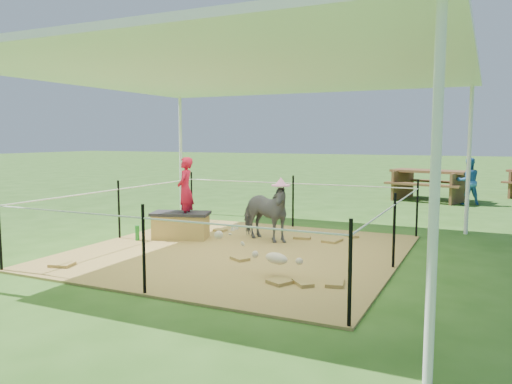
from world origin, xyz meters
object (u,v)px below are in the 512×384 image
at_px(green_bottle, 137,233).
at_px(foal, 276,256).
at_px(picnic_table_near, 430,185).
at_px(distant_person, 468,181).
at_px(pony, 264,212).
at_px(straw_bale, 181,227).
at_px(woman, 185,183).

height_order(green_bottle, foal, foal).
distance_m(picnic_table_near, distant_person, 1.10).
xyz_separation_m(pony, picnic_table_near, (1.86, 6.95, -0.08)).
relative_size(picnic_table_near, distant_person, 1.67).
relative_size(straw_bale, woman, 0.83).
height_order(woman, picnic_table_near, woman).
height_order(straw_bale, woman, woman).
height_order(straw_bale, foal, foal).
relative_size(woman, foal, 1.16).
relative_size(pony, foal, 1.21).
bearing_deg(straw_bale, woman, 0.00).
height_order(woman, pony, woman).
bearing_deg(pony, green_bottle, 134.43).
bearing_deg(picnic_table_near, woman, -98.16).
relative_size(pony, distant_person, 0.92).
relative_size(foal, distant_person, 0.76).
distance_m(pony, distant_person, 7.04).
bearing_deg(distant_person, pony, 43.88).
bearing_deg(distant_person, straw_bale, 36.31).
distance_m(green_bottle, pony, 2.10).
bearing_deg(foal, green_bottle, -175.76).
bearing_deg(green_bottle, woman, 34.70).
bearing_deg(woman, pony, 90.37).
bearing_deg(straw_bale, pony, 16.96).
bearing_deg(foal, distant_person, 101.22).
xyz_separation_m(straw_bale, picnic_table_near, (3.19, 7.36, 0.19)).
bearing_deg(green_bottle, picnic_table_near, 64.41).
bearing_deg(pony, straw_bale, 126.92).
distance_m(woman, green_bottle, 1.13).
distance_m(green_bottle, distant_person, 8.70).
xyz_separation_m(pony, distant_person, (2.82, 6.45, 0.10)).
xyz_separation_m(picnic_table_near, distant_person, (0.97, -0.50, 0.18)).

